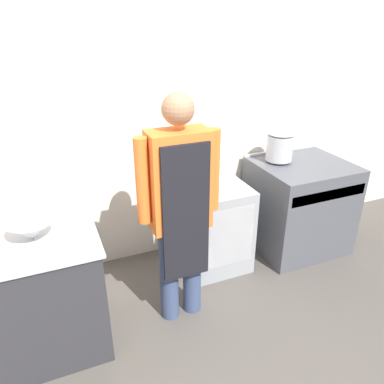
{
  "coord_description": "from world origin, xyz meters",
  "views": [
    {
      "loc": [
        -0.93,
        -1.44,
        2.14
      ],
      "look_at": [
        0.05,
        0.89,
        0.95
      ],
      "focal_mm": 35.0,
      "sensor_mm": 36.0,
      "label": 1
    }
  ],
  "objects_px": {
    "person_cook": "(180,203)",
    "mixing_bowl": "(31,230)",
    "stock_pot": "(280,146)",
    "stove": "(298,205)",
    "fridge_unit": "(211,224)"
  },
  "relations": [
    {
      "from": "stove",
      "to": "fridge_unit",
      "type": "height_order",
      "value": "stove"
    },
    {
      "from": "stove",
      "to": "mixing_bowl",
      "type": "xyz_separation_m",
      "value": [
        -2.39,
        -0.38,
        0.49
      ]
    },
    {
      "from": "stock_pot",
      "to": "mixing_bowl",
      "type": "bearing_deg",
      "value": -166.75
    },
    {
      "from": "mixing_bowl",
      "to": "stock_pot",
      "type": "distance_m",
      "value": 2.26
    },
    {
      "from": "fridge_unit",
      "to": "person_cook",
      "type": "distance_m",
      "value": 0.94
    },
    {
      "from": "stove",
      "to": "person_cook",
      "type": "bearing_deg",
      "value": -161.71
    },
    {
      "from": "stove",
      "to": "fridge_unit",
      "type": "relative_size",
      "value": 1.13
    },
    {
      "from": "person_cook",
      "to": "mixing_bowl",
      "type": "distance_m",
      "value": 0.97
    },
    {
      "from": "stove",
      "to": "person_cook",
      "type": "distance_m",
      "value": 1.6
    },
    {
      "from": "fridge_unit",
      "to": "stock_pot",
      "type": "relative_size",
      "value": 2.89
    },
    {
      "from": "stove",
      "to": "stock_pot",
      "type": "distance_m",
      "value": 0.65
    },
    {
      "from": "fridge_unit",
      "to": "stock_pot",
      "type": "distance_m",
      "value": 0.97
    },
    {
      "from": "stove",
      "to": "mixing_bowl",
      "type": "height_order",
      "value": "mixing_bowl"
    },
    {
      "from": "stove",
      "to": "fridge_unit",
      "type": "bearing_deg",
      "value": 175.25
    },
    {
      "from": "person_cook",
      "to": "stock_pot",
      "type": "height_order",
      "value": "person_cook"
    }
  ]
}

